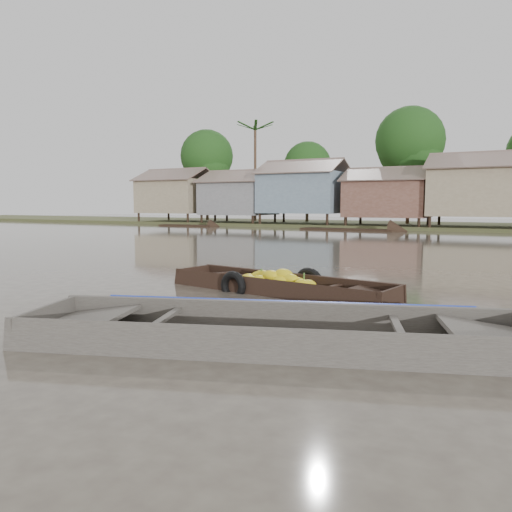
% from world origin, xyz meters
% --- Properties ---
extents(ground, '(120.00, 120.00, 0.00)m').
position_xyz_m(ground, '(0.00, 0.00, 0.00)').
color(ground, '#473F37').
rests_on(ground, ground).
extents(riverbank, '(120.00, 12.47, 10.22)m').
position_xyz_m(riverbank, '(3.03, 31.86, 3.07)').
color(riverbank, '#384723').
rests_on(riverbank, ground).
extents(banana_boat, '(5.21, 2.13, 0.73)m').
position_xyz_m(banana_boat, '(0.26, 1.35, 0.12)').
color(banana_boat, black).
rests_on(banana_boat, ground).
extents(viewer_boat, '(6.92, 3.78, 0.54)m').
position_xyz_m(viewer_boat, '(1.96, -2.18, 0.04)').
color(viewer_boat, '#3F3B35').
rests_on(viewer_boat, ground).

